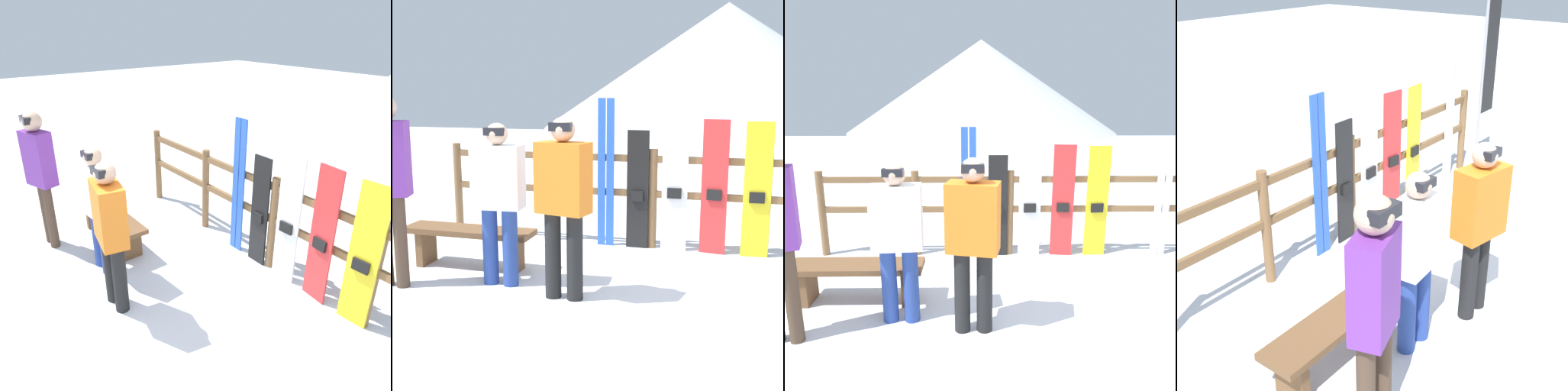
% 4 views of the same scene
% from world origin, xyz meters
% --- Properties ---
extents(ground_plane, '(40.00, 40.00, 0.00)m').
position_xyz_m(ground_plane, '(0.00, 0.00, 0.00)').
color(ground_plane, white).
extents(mountain_backdrop, '(18.00, 18.00, 6.00)m').
position_xyz_m(mountain_backdrop, '(0.00, 23.81, 3.00)').
color(mountain_backdrop, silver).
rests_on(mountain_backdrop, ground).
extents(fence, '(5.19, 0.10, 1.18)m').
position_xyz_m(fence, '(0.00, 1.81, 0.70)').
color(fence, brown).
rests_on(fence, ground).
extents(bench, '(1.39, 0.36, 0.43)m').
position_xyz_m(bench, '(-1.72, 0.53, 0.32)').
color(bench, brown).
rests_on(bench, ground).
extents(person_orange, '(0.49, 0.33, 1.62)m').
position_xyz_m(person_orange, '(-0.49, -0.01, 0.93)').
color(person_orange, black).
rests_on(person_orange, ground).
extents(person_white, '(0.48, 0.29, 1.55)m').
position_xyz_m(person_white, '(-1.19, 0.17, 0.88)').
color(person_white, navy).
rests_on(person_white, ground).
extents(ski_pair_blue, '(0.20, 0.02, 1.75)m').
position_xyz_m(ski_pair_blue, '(-0.55, 1.76, 0.88)').
color(ski_pair_blue, blue).
rests_on(ski_pair_blue, ground).
extents(snowboard_black_stripe, '(0.26, 0.05, 1.39)m').
position_xyz_m(snowboard_black_stripe, '(-0.17, 1.76, 0.69)').
color(snowboard_black_stripe, black).
rests_on(snowboard_black_stripe, ground).
extents(snowboard_white, '(0.29, 0.06, 1.52)m').
position_xyz_m(snowboard_white, '(0.26, 1.76, 0.76)').
color(snowboard_white, white).
rests_on(snowboard_white, ground).
extents(snowboard_red, '(0.29, 0.08, 1.53)m').
position_xyz_m(snowboard_red, '(0.70, 1.76, 0.76)').
color(snowboard_red, red).
rests_on(snowboard_red, ground).
extents(snowboard_yellow, '(0.30, 0.07, 1.51)m').
position_xyz_m(snowboard_yellow, '(1.17, 1.76, 0.75)').
color(snowboard_yellow, yellow).
rests_on(snowboard_yellow, ground).
extents(ski_pair_white, '(0.20, 0.02, 1.58)m').
position_xyz_m(ski_pair_white, '(2.06, 1.76, 0.79)').
color(ski_pair_white, white).
rests_on(ski_pair_white, ground).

